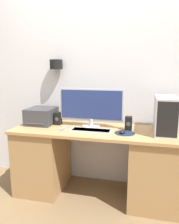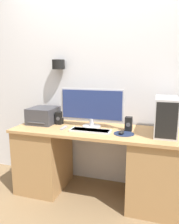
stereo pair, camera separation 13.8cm
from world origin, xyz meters
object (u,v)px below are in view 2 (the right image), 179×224
object	(u,v)px
mouse	(121,132)
printer	(43,115)
monitor	(92,106)
computer_tower	(166,116)
speaker_right	(129,124)
speaker_left	(59,118)
remote_control	(64,128)
keyboard	(90,130)

from	to	relation	value
mouse	printer	size ratio (longest dim) A/B	0.26
monitor	computer_tower	world-z (taller)	monitor
speaker_right	mouse	bearing A→B (deg)	-108.82
monitor	speaker_right	bearing A→B (deg)	-4.84
monitor	mouse	distance (m)	0.46
speaker_left	speaker_right	xyz separation A→B (m)	(0.80, -0.04, 0.00)
computer_tower	remote_control	bearing A→B (deg)	-174.74
monitor	mouse	size ratio (longest dim) A/B	7.83
keyboard	printer	distance (m)	0.66
monitor	printer	size ratio (longest dim) A/B	2.06
mouse	printer	world-z (taller)	printer
speaker_left	remote_control	bearing A→B (deg)	-51.89
mouse	computer_tower	size ratio (longest dim) A/B	0.22
speaker_left	keyboard	bearing A→B (deg)	-22.68
monitor	computer_tower	distance (m)	0.77
speaker_left	speaker_right	size ratio (longest dim) A/B	1.00
monitor	remote_control	world-z (taller)	monitor
mouse	computer_tower	xyz separation A→B (m)	(0.41, 0.12, 0.16)
mouse	speaker_right	size ratio (longest dim) A/B	0.62
mouse	speaker_left	distance (m)	0.78
mouse	computer_tower	bearing A→B (deg)	16.32
monitor	speaker_right	size ratio (longest dim) A/B	4.82
speaker_left	remote_control	xyz separation A→B (m)	(0.13, -0.16, -0.07)
monitor	keyboard	xyz separation A→B (m)	(0.04, -0.18, -0.22)
remote_control	speaker_left	bearing A→B (deg)	128.11
mouse	printer	bearing A→B (deg)	169.35
monitor	speaker_right	distance (m)	0.44
mouse	computer_tower	world-z (taller)	computer_tower
computer_tower	speaker_right	bearing A→B (deg)	175.45
keyboard	remote_control	xyz separation A→B (m)	(-0.31, 0.02, -0.00)
computer_tower	remote_control	size ratio (longest dim) A/B	2.98
mouse	speaker_right	xyz separation A→B (m)	(0.05, 0.15, 0.05)
speaker_right	printer	bearing A→B (deg)	178.18
printer	remote_control	xyz separation A→B (m)	(0.33, -0.16, -0.08)
keyboard	printer	xyz separation A→B (m)	(-0.64, 0.17, 0.08)
speaker_left	speaker_right	bearing A→B (deg)	-2.77
mouse	remote_control	world-z (taller)	mouse
computer_tower	speaker_left	world-z (taller)	computer_tower
keyboard	mouse	distance (m)	0.32
mouse	speaker_right	bearing A→B (deg)	71.18
computer_tower	speaker_right	distance (m)	0.38
computer_tower	monitor	bearing A→B (deg)	175.30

